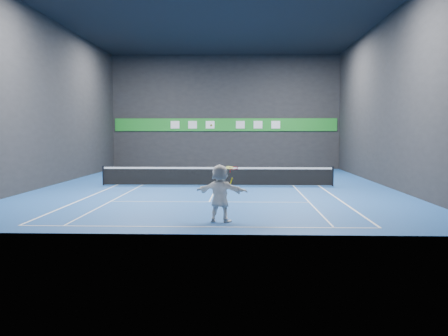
{
  "coord_description": "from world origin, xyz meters",
  "views": [
    {
      "loc": [
        1.35,
        -26.76,
        2.83
      ],
      "look_at": [
        0.66,
        -7.75,
        1.5
      ],
      "focal_mm": 40.0,
      "sensor_mm": 36.0,
      "label": 1
    }
  ],
  "objects_px": {
    "tennis_ball": "(211,125)",
    "tennis_net": "(217,176)",
    "player": "(220,193)",
    "tennis_racket": "(233,170)"
  },
  "relations": [
    {
      "from": "tennis_ball",
      "to": "tennis_net",
      "type": "bearing_deg",
      "value": 91.92
    },
    {
      "from": "player",
      "to": "tennis_racket",
      "type": "xyz_separation_m",
      "value": [
        0.39,
        0.05,
        0.75
      ]
    },
    {
      "from": "tennis_ball",
      "to": "tennis_net",
      "type": "xyz_separation_m",
      "value": [
        -0.37,
        10.87,
        -2.54
      ]
    },
    {
      "from": "player",
      "to": "tennis_net",
      "type": "xyz_separation_m",
      "value": [
        -0.66,
        11.0,
        -0.38
      ]
    },
    {
      "from": "player",
      "to": "tennis_net",
      "type": "height_order",
      "value": "player"
    },
    {
      "from": "tennis_racket",
      "to": "player",
      "type": "bearing_deg",
      "value": -172.98
    },
    {
      "from": "tennis_ball",
      "to": "tennis_net",
      "type": "relative_size",
      "value": 0.01
    },
    {
      "from": "tennis_ball",
      "to": "tennis_racket",
      "type": "distance_m",
      "value": 1.56
    },
    {
      "from": "player",
      "to": "tennis_ball",
      "type": "relative_size",
      "value": 25.58
    },
    {
      "from": "player",
      "to": "tennis_racket",
      "type": "height_order",
      "value": "player"
    }
  ]
}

